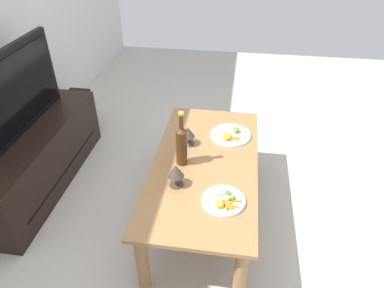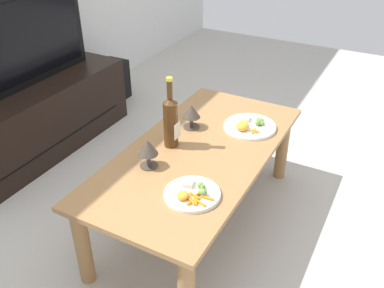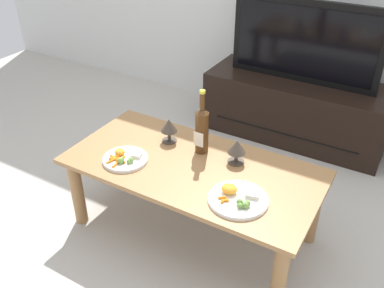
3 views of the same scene
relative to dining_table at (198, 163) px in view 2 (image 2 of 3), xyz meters
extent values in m
plane|color=#B7B2A8|center=(0.00, 0.00, -0.38)|extent=(6.40, 6.40, 0.00)
cube|color=#9E7042|center=(0.00, 0.00, 0.06)|extent=(1.33, 0.65, 0.03)
cylinder|color=#9E7042|center=(0.60, -0.26, -0.16)|extent=(0.07, 0.07, 0.43)
cylinder|color=#9E7042|center=(-0.60, 0.26, -0.16)|extent=(0.07, 0.07, 0.43)
cylinder|color=#9E7042|center=(0.60, 0.26, -0.16)|extent=(0.07, 0.07, 0.43)
cube|color=black|center=(0.15, 1.30, -0.14)|extent=(1.34, 0.49, 0.46)
cube|color=black|center=(0.15, 1.06, -0.24)|extent=(1.07, 0.01, 0.01)
cube|color=black|center=(0.15, 1.30, 0.37)|extent=(1.06, 0.04, 0.57)
cube|color=black|center=(0.15, 1.28, 0.37)|extent=(0.98, 0.01, 0.48)
cube|color=black|center=(1.03, 1.33, -0.21)|extent=(0.20, 0.20, 0.32)
cylinder|color=#4C2D14|center=(-0.02, 0.14, 0.19)|extent=(0.07, 0.07, 0.23)
cone|color=#4C2D14|center=(-0.02, 0.14, 0.32)|extent=(0.07, 0.07, 0.03)
cylinder|color=#4C2D14|center=(-0.02, 0.14, 0.38)|extent=(0.03, 0.03, 0.09)
cylinder|color=yellow|center=(-0.02, 0.14, 0.43)|extent=(0.03, 0.03, 0.02)
cube|color=silver|center=(-0.02, 0.10, 0.17)|extent=(0.06, 0.00, 0.08)
cylinder|color=#473D33|center=(-0.23, 0.14, 0.08)|extent=(0.08, 0.08, 0.01)
cylinder|color=#473D33|center=(-0.23, 0.14, 0.11)|extent=(0.02, 0.02, 0.06)
cone|color=#473D33|center=(-0.23, 0.14, 0.18)|extent=(0.09, 0.09, 0.07)
cylinder|color=#473D33|center=(0.18, 0.14, 0.08)|extent=(0.09, 0.09, 0.01)
cylinder|color=#473D33|center=(0.18, 0.14, 0.11)|extent=(0.02, 0.02, 0.06)
cone|color=#473D33|center=(0.18, 0.14, 0.17)|extent=(0.10, 0.10, 0.07)
cylinder|color=white|center=(-0.33, -0.14, 0.08)|extent=(0.24, 0.24, 0.01)
torus|color=white|center=(-0.33, -0.14, 0.09)|extent=(0.24, 0.24, 0.01)
ellipsoid|color=orange|center=(-0.37, -0.12, 0.10)|extent=(0.06, 0.05, 0.03)
cube|color=beige|center=(-0.28, -0.10, 0.10)|extent=(0.06, 0.06, 0.02)
cylinder|color=orange|center=(-0.32, -0.17, 0.09)|extent=(0.06, 0.03, 0.01)
cylinder|color=orange|center=(-0.34, -0.16, 0.09)|extent=(0.03, 0.06, 0.01)
cylinder|color=orange|center=(-0.38, -0.16, 0.09)|extent=(0.04, 0.05, 0.01)
cylinder|color=orange|center=(-0.37, -0.18, 0.09)|extent=(0.05, 0.04, 0.01)
cylinder|color=orange|center=(-0.38, -0.17, 0.09)|extent=(0.06, 0.03, 0.01)
cylinder|color=orange|center=(-0.37, -0.20, 0.09)|extent=(0.03, 0.06, 0.01)
cylinder|color=orange|center=(-0.33, -0.21, 0.09)|extent=(0.02, 0.06, 0.01)
sphere|color=olive|center=(-0.28, -0.17, 0.10)|extent=(0.02, 0.02, 0.02)
sphere|color=olive|center=(-0.28, -0.15, 0.10)|extent=(0.03, 0.03, 0.03)
sphere|color=olive|center=(-0.32, -0.18, 0.10)|extent=(0.03, 0.03, 0.03)
sphere|color=olive|center=(-0.32, -0.19, 0.10)|extent=(0.03, 0.03, 0.03)
cylinder|color=white|center=(0.33, -0.14, 0.08)|extent=(0.28, 0.28, 0.01)
torus|color=white|center=(0.33, -0.14, 0.09)|extent=(0.28, 0.28, 0.01)
ellipsoid|color=orange|center=(0.27, -0.12, 0.11)|extent=(0.08, 0.07, 0.04)
cube|color=beige|center=(0.38, -0.09, 0.10)|extent=(0.07, 0.06, 0.02)
cylinder|color=orange|center=(0.26, -0.18, 0.09)|extent=(0.04, 0.03, 0.01)
cylinder|color=orange|center=(0.28, -0.19, 0.09)|extent=(0.04, 0.03, 0.01)
cylinder|color=orange|center=(0.28, -0.19, 0.09)|extent=(0.02, 0.04, 0.01)
sphere|color=olive|center=(0.38, -0.17, 0.10)|extent=(0.03, 0.03, 0.03)
sphere|color=olive|center=(0.38, -0.18, 0.10)|extent=(0.03, 0.03, 0.03)
sphere|color=olive|center=(0.38, -0.18, 0.10)|extent=(0.03, 0.03, 0.03)
sphere|color=olive|center=(0.36, -0.19, 0.10)|extent=(0.03, 0.03, 0.03)
sphere|color=olive|center=(0.35, -0.17, 0.10)|extent=(0.03, 0.03, 0.03)
camera|label=1|loc=(-1.70, -0.17, 1.42)|focal=32.55mm
camera|label=2|loc=(-1.54, -0.79, 1.19)|focal=39.33mm
camera|label=3|loc=(0.90, -1.55, 1.34)|focal=39.53mm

